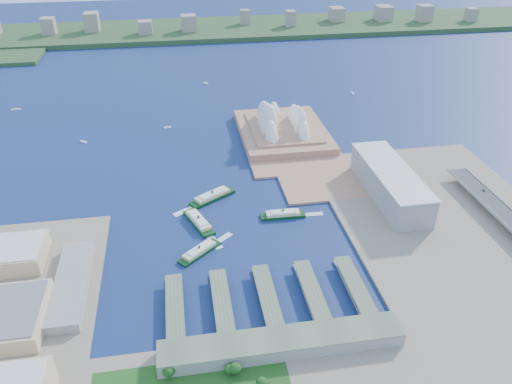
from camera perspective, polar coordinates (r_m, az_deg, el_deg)
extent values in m
plane|color=#101D4B|center=(525.96, -1.75, -6.97)|extent=(3000.00, 3000.00, 0.00)
cube|color=gray|center=(565.58, 24.06, -6.86)|extent=(240.00, 500.00, 3.00)
cube|color=#A5755A|center=(761.68, 3.57, 5.92)|extent=(135.00, 220.00, 3.00)
cube|color=#2D4926|center=(1428.23, -7.51, 17.89)|extent=(2200.00, 260.00, 12.00)
cube|color=gray|center=(628.18, 15.05, 1.00)|extent=(45.00, 155.00, 35.00)
cube|color=gray|center=(424.03, 2.98, -16.91)|extent=(200.00, 28.00, 12.00)
imported|color=slate|center=(660.85, 24.62, 0.15)|extent=(2.04, 5.03, 1.46)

